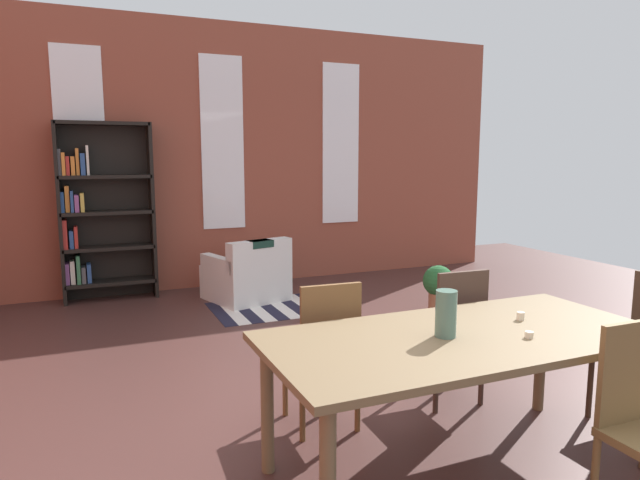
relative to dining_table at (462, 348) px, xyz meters
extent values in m
plane|color=#472B27|center=(-0.08, 0.33, -0.69)|extent=(11.85, 11.85, 0.00)
cube|color=brown|center=(-0.08, 4.95, 0.99)|extent=(8.19, 0.12, 3.38)
cube|color=white|center=(-1.76, 4.88, 1.16)|extent=(0.55, 0.02, 2.20)
cube|color=white|center=(-0.08, 4.88, 1.16)|extent=(0.55, 0.02, 2.20)
cube|color=white|center=(1.59, 4.88, 1.16)|extent=(0.55, 0.02, 2.20)
cube|color=brown|center=(0.00, 0.00, 0.06)|extent=(2.11, 0.99, 0.04)
cylinder|color=brown|center=(-0.96, 0.40, -0.33)|extent=(0.07, 0.07, 0.73)
cylinder|color=brown|center=(0.96, 0.40, -0.33)|extent=(0.07, 0.07, 0.73)
cylinder|color=#4C7266|center=(-0.11, 0.00, 0.20)|extent=(0.11, 0.11, 0.24)
cylinder|color=silver|center=(0.27, -0.19, 0.09)|extent=(0.04, 0.04, 0.03)
cylinder|color=silver|center=(0.46, 0.08, 0.10)|extent=(0.04, 0.04, 0.05)
cube|color=#3C2B1E|center=(1.36, 0.00, -0.24)|extent=(0.41, 0.41, 0.04)
cylinder|color=#3C2B1E|center=(1.17, 0.18, -0.48)|extent=(0.04, 0.04, 0.43)
cylinder|color=#3C2B1E|center=(1.53, 0.18, -0.48)|extent=(0.04, 0.04, 0.43)
cube|color=#402E25|center=(0.48, 0.80, -0.24)|extent=(0.42, 0.42, 0.04)
cube|color=#402E25|center=(0.47, 0.61, 0.01)|extent=(0.38, 0.05, 0.50)
cylinder|color=#402E25|center=(0.66, 0.97, -0.48)|extent=(0.04, 0.04, 0.43)
cylinder|color=#402E25|center=(0.30, 0.98, -0.48)|extent=(0.04, 0.04, 0.43)
cylinder|color=#402E25|center=(0.65, 0.61, -0.48)|extent=(0.04, 0.04, 0.43)
cylinder|color=#402E25|center=(0.29, 0.63, -0.48)|extent=(0.04, 0.04, 0.43)
cube|color=brown|center=(0.48, -0.61, 0.01)|extent=(0.38, 0.04, 0.50)
cylinder|color=brown|center=(0.30, -0.61, -0.48)|extent=(0.04, 0.04, 0.43)
cube|color=brown|center=(-0.48, 0.80, -0.24)|extent=(0.42, 0.42, 0.04)
cube|color=brown|center=(-0.49, 0.61, 0.01)|extent=(0.38, 0.05, 0.50)
cylinder|color=brown|center=(-0.29, 0.97, -0.48)|extent=(0.04, 0.04, 0.43)
cylinder|color=brown|center=(-0.65, 0.99, -0.48)|extent=(0.04, 0.04, 0.43)
cylinder|color=brown|center=(-0.31, 0.61, -0.48)|extent=(0.04, 0.04, 0.43)
cylinder|color=brown|center=(-0.67, 0.63, -0.48)|extent=(0.04, 0.04, 0.43)
cube|color=black|center=(-2.03, 4.68, 0.35)|extent=(0.04, 0.31, 2.09)
cube|color=black|center=(-1.01, 4.68, 0.35)|extent=(0.04, 0.31, 2.09)
cube|color=black|center=(-1.52, 4.84, 0.35)|extent=(1.06, 0.01, 2.09)
cube|color=black|center=(-1.52, 4.68, -0.49)|extent=(1.02, 0.31, 0.04)
cube|color=#8C4C8C|center=(-1.99, 4.68, -0.34)|extent=(0.04, 0.20, 0.24)
cube|color=white|center=(-1.94, 4.68, -0.33)|extent=(0.05, 0.16, 0.27)
cube|color=#33724C|center=(-1.87, 4.68, -0.30)|extent=(0.04, 0.23, 0.33)
cube|color=#4C4C51|center=(-1.82, 4.68, -0.37)|extent=(0.04, 0.18, 0.19)
cube|color=#284C8C|center=(-1.76, 4.68, -0.35)|extent=(0.05, 0.18, 0.22)
cube|color=black|center=(-1.52, 4.68, -0.07)|extent=(1.02, 0.31, 0.04)
cube|color=#B22D28|center=(-1.99, 4.68, 0.12)|extent=(0.05, 0.24, 0.33)
cube|color=#284C8C|center=(-1.93, 4.68, 0.05)|extent=(0.04, 0.19, 0.20)
cube|color=#B22D28|center=(-1.88, 4.68, 0.08)|extent=(0.04, 0.20, 0.25)
cube|color=black|center=(-1.52, 4.68, 0.35)|extent=(1.02, 0.31, 0.04)
cube|color=#284C8C|center=(-1.99, 4.68, 0.48)|extent=(0.04, 0.19, 0.23)
cube|color=orange|center=(-1.94, 4.68, 0.52)|extent=(0.04, 0.17, 0.30)
cube|color=#284C8C|center=(-1.89, 4.68, 0.49)|extent=(0.03, 0.23, 0.24)
cube|color=#8C4C8C|center=(-1.85, 4.68, 0.47)|extent=(0.05, 0.23, 0.20)
cube|color=gold|center=(-1.79, 4.68, 0.48)|extent=(0.04, 0.20, 0.21)
cube|color=black|center=(-1.52, 4.68, 0.77)|extent=(1.02, 0.31, 0.04)
cube|color=#4C4C51|center=(-1.99, 4.68, 0.93)|extent=(0.03, 0.23, 0.29)
cube|color=orange|center=(-1.96, 4.68, 0.91)|extent=(0.04, 0.26, 0.25)
cube|color=#B22D28|center=(-1.91, 4.68, 0.89)|extent=(0.04, 0.22, 0.21)
cube|color=orange|center=(-1.86, 4.68, 0.89)|extent=(0.04, 0.20, 0.21)
cube|color=orange|center=(-1.81, 4.68, 0.94)|extent=(0.03, 0.16, 0.30)
cube|color=#284C8C|center=(-1.76, 4.68, 0.91)|extent=(0.05, 0.22, 0.25)
cube|color=white|center=(-1.70, 4.68, 0.95)|extent=(0.03, 0.18, 0.34)
cube|color=black|center=(-1.52, 4.68, 1.37)|extent=(1.02, 0.31, 0.04)
cube|color=silver|center=(-0.05, 4.04, -0.49)|extent=(0.99, 0.99, 0.40)
cube|color=silver|center=(0.04, 3.73, -0.12)|extent=(0.81, 0.37, 0.35)
cube|color=silver|center=(0.28, 4.13, -0.22)|extent=(0.31, 0.73, 0.15)
cube|color=silver|center=(-0.38, 3.95, -0.22)|extent=(0.31, 0.73, 0.15)
cube|color=#19382D|center=(0.04, 3.73, 0.02)|extent=(0.32, 0.24, 0.08)
cylinder|color=#9E6042|center=(1.76, 2.71, -0.59)|extent=(0.20, 0.20, 0.20)
sphere|color=#235B2D|center=(1.76, 2.71, -0.36)|extent=(0.34, 0.34, 0.34)
cube|color=#1E1E33|center=(-0.48, 3.53, -0.69)|extent=(0.14, 1.00, 0.01)
cube|color=white|center=(-0.34, 3.53, -0.69)|extent=(0.14, 1.00, 0.01)
cube|color=#1E1E33|center=(-0.20, 3.53, -0.69)|extent=(0.14, 1.00, 0.01)
cube|color=white|center=(-0.06, 3.53, -0.69)|extent=(0.14, 1.00, 0.01)
cube|color=#1E1E33|center=(0.08, 3.53, -0.69)|extent=(0.14, 1.00, 0.01)
cube|color=white|center=(0.22, 3.53, -0.69)|extent=(0.14, 1.00, 0.01)
cube|color=#1E1E33|center=(0.35, 3.53, -0.69)|extent=(0.14, 1.00, 0.01)
cube|color=white|center=(0.49, 3.53, -0.69)|extent=(0.14, 1.00, 0.01)
cube|color=#1E1E33|center=(0.63, 3.53, -0.69)|extent=(0.14, 1.00, 0.01)
camera|label=1|loc=(-1.82, -2.31, 1.00)|focal=31.48mm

